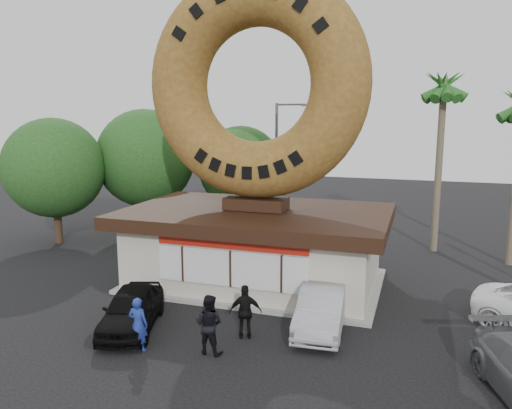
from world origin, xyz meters
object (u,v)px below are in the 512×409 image
object	(u,v)px
car_black	(132,309)
giant_donut	(256,85)
street_lamp	(279,160)
person_center	(209,324)
car_silver	(322,308)
donut_shop	(256,244)
person_left	(138,324)
person_right	(246,312)

from	to	relation	value
car_black	giant_donut	bearing A→B (deg)	48.51
giant_donut	street_lamp	world-z (taller)	giant_donut
street_lamp	car_black	distance (m)	16.35
street_lamp	person_center	bearing A→B (deg)	-81.34
giant_donut	car_silver	size ratio (longest dim) A/B	2.16
person_center	donut_shop	bearing A→B (deg)	-80.37
donut_shop	person_left	bearing A→B (deg)	-101.30
person_left	person_center	size ratio (longest dim) A/B	0.93
donut_shop	giant_donut	size ratio (longest dim) A/B	1.20
giant_donut	person_center	xyz separation A→B (m)	(0.69, -6.71, -7.54)
giant_donut	person_left	xyz separation A→B (m)	(-1.45, -7.28, -7.61)
person_center	person_right	bearing A→B (deg)	-114.86
donut_shop	person_left	world-z (taller)	donut_shop
donut_shop	person_right	bearing A→B (deg)	-75.21
person_center	person_right	world-z (taller)	person_center
person_center	car_silver	world-z (taller)	person_center
donut_shop	street_lamp	bearing A→B (deg)	100.50
person_left	car_black	distance (m)	1.79
donut_shop	car_silver	xyz separation A→B (m)	(3.63, -3.76, -1.05)
giant_donut	person_center	distance (m)	10.12
street_lamp	person_left	size ratio (longest dim) A/B	4.59
car_black	donut_shop	bearing A→B (deg)	48.45
giant_donut	person_right	world-z (taller)	giant_donut
person_left	car_black	world-z (taller)	person_left
person_center	car_black	distance (m)	3.37
street_lamp	person_center	size ratio (longest dim) A/B	4.25
car_black	car_silver	world-z (taller)	car_silver
person_left	person_center	bearing A→B (deg)	-168.47
street_lamp	person_center	xyz separation A→B (m)	(2.55, -16.71, -3.54)
donut_shop	car_silver	world-z (taller)	donut_shop
giant_donut	street_lamp	distance (m)	10.93
giant_donut	car_silver	world-z (taller)	giant_donut
car_silver	person_center	bearing A→B (deg)	-139.54
person_right	car_silver	bearing A→B (deg)	-163.96
street_lamp	person_right	world-z (taller)	street_lamp
person_left	person_right	xyz separation A→B (m)	(2.87, 1.90, 0.04)
person_center	giant_donut	bearing A→B (deg)	-80.38
person_right	car_black	world-z (taller)	person_right
car_black	street_lamp	bearing A→B (deg)	69.49
donut_shop	person_right	xyz separation A→B (m)	(1.42, -5.36, -0.85)
street_lamp	car_black	bearing A→B (deg)	-92.57
giant_donut	person_right	distance (m)	9.39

